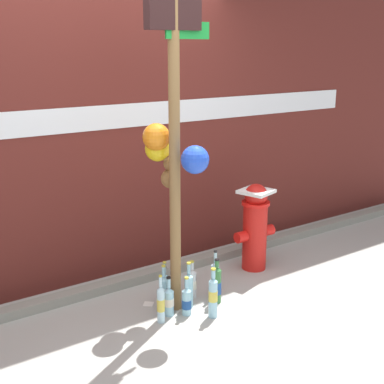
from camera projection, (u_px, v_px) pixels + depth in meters
ground_plane at (182, 333)px, 3.83m from camera, size 14.00×14.00×0.00m
building_wall at (96, 84)px, 4.40m from camera, size 10.00×0.21×3.45m
curb_strip at (123, 282)px, 4.56m from camera, size 8.00×0.12×0.08m
memorial_post at (172, 125)px, 3.82m from camera, size 0.54×0.56×2.50m
fire_hydrant at (255, 225)px, 4.84m from camera, size 0.43×0.34×0.82m
bottle_0 at (169, 301)px, 4.05m from camera, size 0.08×0.08×0.32m
bottle_1 at (187, 301)px, 4.06m from camera, size 0.08×0.08×0.32m
bottle_2 at (161, 304)px, 3.94m from camera, size 0.06×0.06×0.39m
bottle_3 at (213, 296)px, 4.01m from camera, size 0.07×0.07×0.41m
bottle_4 at (215, 279)px, 4.36m from camera, size 0.07×0.07×0.41m
bottle_5 at (217, 285)px, 4.25m from camera, size 0.08×0.08×0.38m
bottle_6 at (164, 291)px, 4.17m from camera, size 0.08×0.08×0.36m
bottle_7 at (165, 287)px, 4.26m from camera, size 0.06×0.06×0.35m
bottle_8 at (192, 283)px, 4.34m from camera, size 0.08×0.08×0.33m
bottle_9 at (189, 289)px, 4.18m from camera, size 0.07×0.07×0.38m
litter_0 at (148, 304)px, 4.25m from camera, size 0.11×0.11×0.01m
litter_1 at (262, 262)px, 5.08m from camera, size 0.13×0.09×0.01m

